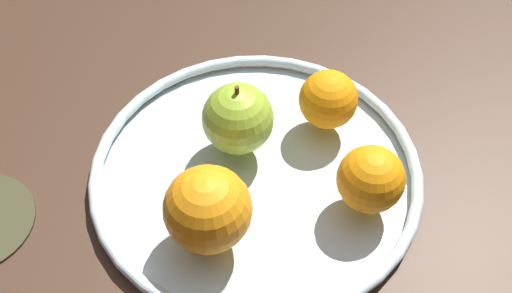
{
  "coord_description": "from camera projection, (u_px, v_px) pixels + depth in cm",
  "views": [
    {
      "loc": [
        19.28,
        32.98,
        50.9
      ],
      "look_at": [
        0.0,
        0.0,
        4.8
      ],
      "focal_mm": 43.6,
      "sensor_mm": 36.0,
      "label": 1
    }
  ],
  "objects": [
    {
      "name": "orange_back_left",
      "position": [
        371.0,
        179.0,
        0.57
      ],
      "size": [
        6.4,
        6.4,
        6.4
      ],
      "primitive_type": "sphere",
      "color": "orange",
      "rests_on": "fruit_bowl"
    },
    {
      "name": "ground_plane",
      "position": [
        256.0,
        188.0,
        0.65
      ],
      "size": [
        124.85,
        124.85,
        4.0
      ],
      "primitive_type": "cube",
      "color": "#3F2A1D"
    },
    {
      "name": "orange_front_right",
      "position": [
        328.0,
        99.0,
        0.64
      ],
      "size": [
        6.14,
        6.14,
        6.14
      ],
      "primitive_type": "sphere",
      "color": "orange",
      "rests_on": "fruit_bowl"
    },
    {
      "name": "orange_back_right",
      "position": [
        208.0,
        209.0,
        0.54
      ],
      "size": [
        7.91,
        7.91,
        7.91
      ],
      "primitive_type": "sphere",
      "color": "orange",
      "rests_on": "fruit_bowl"
    },
    {
      "name": "fruit_bowl",
      "position": [
        256.0,
        171.0,
        0.63
      ],
      "size": [
        33.51,
        33.51,
        1.8
      ],
      "color": "silver",
      "rests_on": "ground_plane"
    },
    {
      "name": "apple",
      "position": [
        237.0,
        119.0,
        0.61
      ],
      "size": [
        7.21,
        7.21,
        8.01
      ],
      "color": "#92B62F",
      "rests_on": "fruit_bowl"
    }
  ]
}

